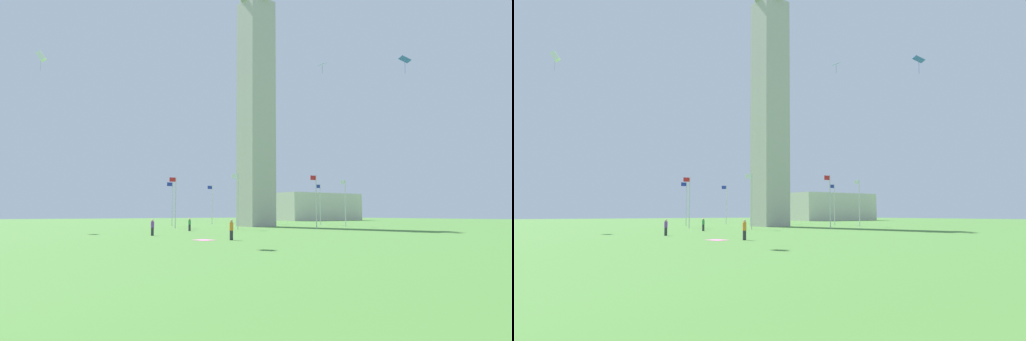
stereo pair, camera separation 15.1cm
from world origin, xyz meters
TOP-DOWN VIEW (x-y plane):
  - ground_plane at (0.00, 0.00)m, footprint 260.00×260.00m
  - obelisk_monument at (0.00, 0.00)m, footprint 4.92×4.92m
  - flagpole_n at (15.01, 0.00)m, footprint 1.12×0.14m
  - flagpole_ne at (10.63, 10.57)m, footprint 1.12×0.14m
  - flagpole_e at (0.06, 14.95)m, footprint 1.12×0.14m
  - flagpole_se at (-10.51, 10.57)m, footprint 1.12×0.14m
  - flagpole_s at (-14.88, 0.00)m, footprint 1.12×0.14m
  - flagpole_sw at (-10.51, -10.57)m, footprint 1.12×0.14m
  - flagpole_w at (0.06, -14.95)m, footprint 1.12×0.14m
  - flagpole_nw at (10.63, -10.57)m, footprint 1.12×0.14m
  - person_orange_shirt at (24.33, 30.70)m, footprint 0.32×0.32m
  - person_green_shirt at (18.20, 11.09)m, footprint 0.32×0.32m
  - person_purple_shirt at (26.75, 19.72)m, footprint 0.32×0.32m
  - kite_green_diamond at (-0.46, 16.10)m, footprint 0.95×1.02m
  - kite_white_box at (33.63, -4.79)m, footprint 1.60×1.29m
  - kite_blue_diamond at (-11.04, 22.58)m, footprint 2.02×2.07m
  - distant_building at (-52.61, -41.90)m, footprint 28.12×12.94m
  - picnic_blanket_near_first_person at (26.13, 29.24)m, footprint 1.66×2.00m

SIDE VIEW (x-z plane):
  - ground_plane at x=0.00m, z-range 0.00..0.00m
  - picnic_blanket_near_first_person at x=26.13m, z-range 0.00..0.01m
  - person_green_shirt at x=18.20m, z-range -0.01..1.60m
  - person_purple_shirt at x=26.75m, z-range -0.01..1.66m
  - person_orange_shirt at x=24.33m, z-range -0.01..1.71m
  - distant_building at x=-52.61m, z-range 0.00..8.35m
  - flagpole_n at x=15.01m, z-range 0.38..8.14m
  - flagpole_ne at x=10.63m, z-range 0.38..8.14m
  - flagpole_e at x=0.06m, z-range 0.38..8.14m
  - flagpole_se at x=-10.51m, z-range 0.38..8.14m
  - flagpole_s at x=-14.88m, z-range 0.38..8.14m
  - flagpole_sw at x=-10.51m, z-range 0.38..8.14m
  - flagpole_w at x=0.06m, z-range 0.38..8.14m
  - flagpole_nw at x=10.63m, z-range 0.38..8.14m
  - obelisk_monument at x=0.00m, z-range 0.00..44.73m
  - kite_green_diamond at x=-0.46m, z-range 23.12..24.67m
  - kite_white_box at x=33.63m, z-range 22.76..25.65m
  - kite_blue_diamond at x=-11.04m, z-range 23.65..26.18m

